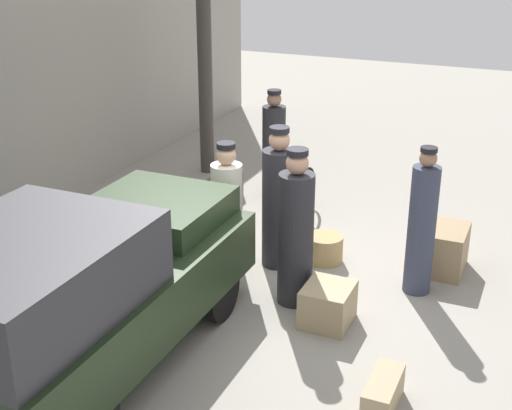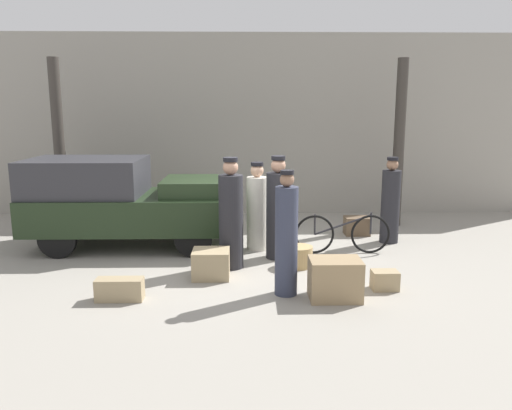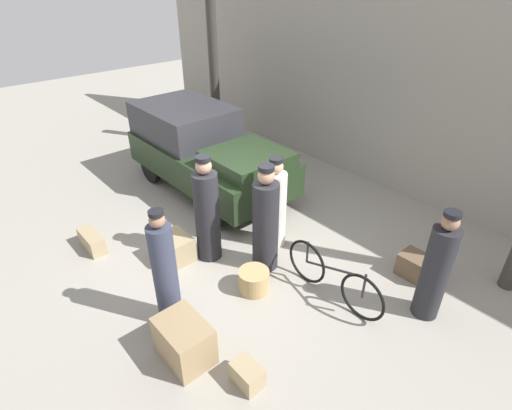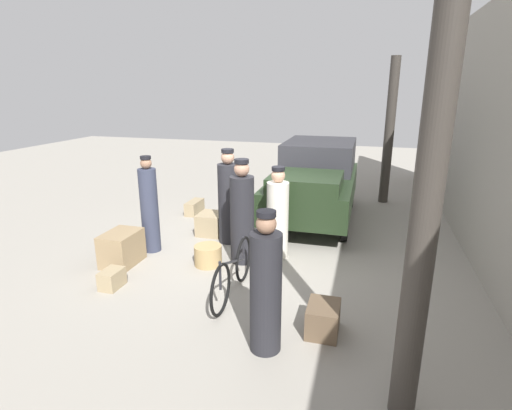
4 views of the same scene
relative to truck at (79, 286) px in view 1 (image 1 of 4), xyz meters
The scene contains 15 objects.
ground_plane 2.70m from the truck, 21.71° to the right, with size 30.00×30.00×0.00m, color gray.
canopy_pillar_right 6.15m from the truck, 15.76° to the left, with size 0.25×0.25×3.76m.
truck is the anchor object (origin of this frame).
bicycle 4.26m from the truck, ahead, with size 1.78×0.04×0.78m.
wicker_basket 3.64m from the truck, 23.34° to the right, with size 0.48×0.48×0.36m.
porter_lifting_near_truck 2.61m from the truck, ahead, with size 0.39×0.39×1.69m.
porter_standing_middle 3.99m from the truck, 42.41° to the right, with size 0.33×0.33×1.82m.
porter_with_bicycle 5.28m from the truck, ahead, with size 0.37×0.37×1.73m.
porter_carrying_trunk 2.55m from the truck, 33.90° to the right, with size 0.41×0.41×1.88m.
conductor_in_dark_uniform 3.07m from the truck, 16.62° to the right, with size 0.42×0.42×1.85m.
suitcase_black_upright 2.74m from the truck, 46.98° to the right, with size 0.59×0.52×0.45m.
suitcase_small_leather 5.18m from the truck, 29.75° to the right, with size 0.39×0.27×0.29m.
trunk_large_brown 4.69m from the truck, 38.54° to the right, with size 0.73×0.52×0.58m.
trunk_umber_medium 4.87m from the truck, ahead, with size 0.52×0.40×0.39m.
suitcase_tan_flat 3.04m from the truck, 78.68° to the right, with size 0.66×0.26×0.32m.
Camera 1 is at (-7.20, -3.04, 4.23)m, focal length 50.00 mm.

